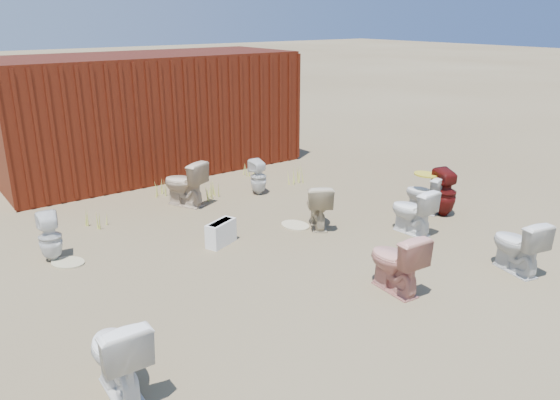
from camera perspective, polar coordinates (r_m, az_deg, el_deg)
ground at (r=7.83m, az=2.61°, el=-4.96°), size 100.00×100.00×0.00m
shipping_container at (r=11.83m, az=-13.47°, el=8.82°), size 6.00×2.40×2.40m
toilet_front_a at (r=5.07m, az=-16.65°, el=-15.19°), size 0.46×0.77×0.78m
toilet_front_pink at (r=6.65m, az=11.99°, el=-6.30°), size 0.48×0.78×0.76m
toilet_front_c at (r=7.62m, az=23.57°, el=-4.34°), size 0.55×0.79×0.73m
toilet_front_maroon at (r=9.31m, az=16.88°, el=0.74°), size 0.42×0.43×0.79m
toilet_front_e at (r=8.44m, az=13.65°, el=-1.11°), size 0.44×0.72×0.71m
toilet_back_a at (r=7.93m, az=-22.90°, el=-3.59°), size 0.34×0.34×0.67m
toilet_back_beige_left at (r=9.54m, az=-9.98°, el=1.74°), size 0.73×0.89×0.79m
toilet_back_beige_right at (r=8.47m, az=4.00°, el=-0.54°), size 0.70×0.79×0.70m
toilet_back_yellowlid at (r=9.40m, az=14.80°, el=0.64°), size 0.48×0.69×0.64m
toilet_back_e at (r=10.02m, az=-2.27°, el=2.41°), size 0.30×0.30×0.65m
yellow_lid at (r=9.30m, az=14.97°, el=2.60°), size 0.33×0.41×0.02m
loose_tank at (r=7.90m, az=-6.19°, el=-3.46°), size 0.54×0.38×0.35m
loose_lid_near at (r=8.58m, az=1.60°, el=-2.66°), size 0.44×0.54×0.02m
loose_lid_far at (r=7.87m, az=-21.28°, el=-6.11°), size 0.56×0.59×0.02m
weed_clump_a at (r=8.99m, az=-18.74°, el=-1.87°), size 0.36×0.36×0.26m
weed_clump_b at (r=9.91m, az=-7.29°, el=1.02°), size 0.32×0.32×0.30m
weed_clump_c at (r=10.63m, az=1.93°, el=2.59°), size 0.36×0.36×0.37m
weed_clump_d at (r=10.26m, az=-12.34°, el=1.31°), size 0.30×0.30×0.28m
weed_clump_e at (r=11.26m, az=-2.83°, el=3.29°), size 0.34×0.34×0.28m
weed_clump_f at (r=9.74m, az=15.38°, el=0.03°), size 0.28×0.28×0.26m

